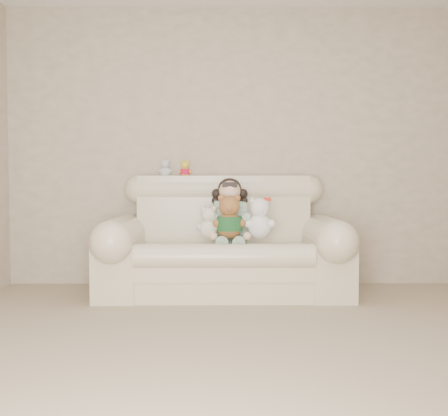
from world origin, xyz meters
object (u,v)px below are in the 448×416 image
at_px(sofa, 224,235).
at_px(white_cat, 260,214).
at_px(seated_child, 230,211).
at_px(brown_teddy, 229,212).

height_order(sofa, white_cat, sofa).
bearing_deg(white_cat, seated_child, 133.59).
bearing_deg(brown_teddy, sofa, 106.12).
relative_size(sofa, white_cat, 5.15).
height_order(seated_child, white_cat, seated_child).
height_order(sofa, seated_child, sofa).
bearing_deg(sofa, white_cat, -21.46).
height_order(seated_child, brown_teddy, seated_child).
height_order(brown_teddy, white_cat, brown_teddy).
relative_size(seated_child, white_cat, 1.46).
bearing_deg(sofa, brown_teddy, -71.95).
distance_m(seated_child, white_cat, 0.32).
xyz_separation_m(brown_teddy, white_cat, (0.25, 0.02, -0.01)).
xyz_separation_m(seated_child, brown_teddy, (-0.01, -0.21, -0.00)).
bearing_deg(white_cat, sofa, 150.72).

